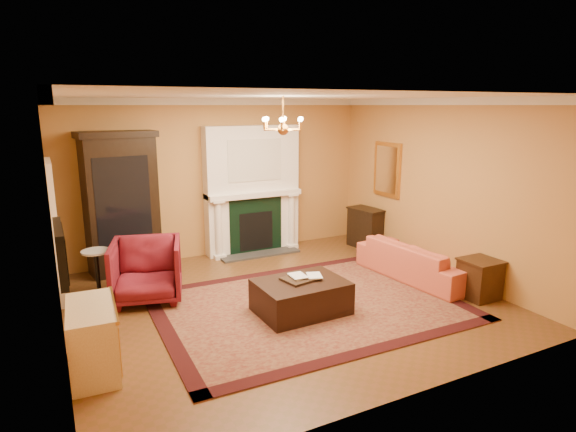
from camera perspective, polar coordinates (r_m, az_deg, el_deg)
floor at (r=7.36m, az=-0.54°, el=-10.10°), size 6.00×5.50×0.02m
ceiling at (r=6.77m, az=-0.60°, el=14.12°), size 6.00×5.50×0.02m
wall_back at (r=9.42m, az=-8.08°, el=4.47°), size 6.00×0.02×3.00m
wall_front at (r=4.68m, az=14.70°, el=-4.58°), size 6.00×0.02×3.00m
wall_left at (r=6.22m, az=-26.26°, el=-1.17°), size 0.02×5.50×3.00m
wall_right at (r=8.66m, az=17.60°, el=3.23°), size 0.02×5.50×3.00m
fireplace at (r=9.51m, az=-4.23°, el=2.78°), size 1.90×0.70×2.50m
crown_molding at (r=7.64m, az=-3.88°, el=13.44°), size 6.00×5.50×0.12m
doorway at (r=7.98m, az=-25.82°, el=-1.60°), size 0.08×1.05×2.10m
tv_panel at (r=5.67m, az=-25.33°, el=-3.92°), size 0.09×0.95×0.58m
gilt_mirror at (r=9.64m, az=11.66°, el=5.42°), size 0.06×0.76×1.05m
chandelier at (r=6.78m, az=-0.59°, el=10.72°), size 0.63×0.55×0.53m
oriental_rug at (r=7.19m, az=2.36°, el=-10.53°), size 4.34×3.29×0.02m
china_cabinet at (r=8.79m, az=-19.12°, el=1.12°), size 1.23×0.68×2.35m
wingback_armchair at (r=7.53m, az=-16.43°, el=-5.88°), size 1.20×1.16×1.02m
pedestal_table at (r=7.89m, az=-21.66°, el=-5.99°), size 0.42×0.42×0.75m
commode at (r=5.84m, az=-22.15°, el=-13.34°), size 0.54×1.04×0.76m
coral_sofa at (r=8.42m, az=15.03°, el=-4.43°), size 0.82×2.19×0.84m
end_table at (r=7.93m, az=21.74°, el=-7.03°), size 0.50×0.50×0.58m
console_table at (r=10.05m, az=9.21°, el=-1.48°), size 0.52×0.76×0.79m
leather_ottoman at (r=6.88m, az=1.54°, el=-9.53°), size 1.24×0.92×0.46m
ottoman_tray at (r=6.84m, az=1.49°, el=-7.45°), size 0.55×0.46×0.03m
book_a at (r=6.77m, az=0.38°, el=-6.23°), size 0.21×0.04×0.29m
book_b at (r=6.83m, az=2.32°, el=-6.13°), size 0.20×0.09×0.27m
topiary_left at (r=9.20m, az=-7.93°, el=4.04°), size 0.16×0.16×0.43m
topiary_right at (r=9.72m, az=-0.30°, el=4.54°), size 0.15×0.15×0.39m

